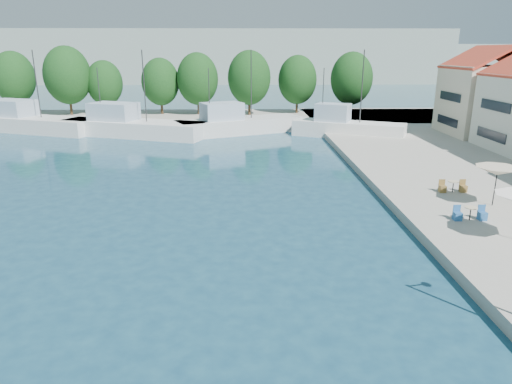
{
  "coord_description": "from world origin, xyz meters",
  "views": [
    {
      "loc": [
        -3.17,
        0.03,
        9.6
      ],
      "look_at": [
        -2.55,
        26.0,
        1.58
      ],
      "focal_mm": 32.0,
      "sensor_mm": 36.0,
      "label": 1
    }
  ],
  "objects_px": {
    "umbrella_cream": "(498,171)",
    "trawler_03": "(237,125)",
    "trawler_01": "(27,122)",
    "trawler_02": "(131,127)",
    "trawler_04": "(345,128)"
  },
  "relations": [
    {
      "from": "trawler_01",
      "to": "trawler_03",
      "type": "relative_size",
      "value": 1.19
    },
    {
      "from": "trawler_01",
      "to": "trawler_03",
      "type": "distance_m",
      "value": 26.48
    },
    {
      "from": "trawler_02",
      "to": "trawler_03",
      "type": "height_order",
      "value": "same"
    },
    {
      "from": "trawler_02",
      "to": "trawler_03",
      "type": "bearing_deg",
      "value": 24.8
    },
    {
      "from": "trawler_01",
      "to": "trawler_03",
      "type": "bearing_deg",
      "value": 14.79
    },
    {
      "from": "trawler_01",
      "to": "trawler_03",
      "type": "height_order",
      "value": "same"
    },
    {
      "from": "trawler_02",
      "to": "trawler_01",
      "type": "bearing_deg",
      "value": -176.43
    },
    {
      "from": "trawler_03",
      "to": "trawler_01",
      "type": "bearing_deg",
      "value": 150.34
    },
    {
      "from": "trawler_04",
      "to": "umbrella_cream",
      "type": "bearing_deg",
      "value": -57.87
    },
    {
      "from": "trawler_03",
      "to": "umbrella_cream",
      "type": "bearing_deg",
      "value": -85.63
    },
    {
      "from": "trawler_03",
      "to": "umbrella_cream",
      "type": "xyz_separation_m",
      "value": [
        16.09,
        -29.44,
        1.7
      ]
    },
    {
      "from": "umbrella_cream",
      "to": "trawler_03",
      "type": "bearing_deg",
      "value": 118.66
    },
    {
      "from": "umbrella_cream",
      "to": "trawler_04",
      "type": "bearing_deg",
      "value": 97.24
    },
    {
      "from": "trawler_01",
      "to": "trawler_04",
      "type": "distance_m",
      "value": 39.43
    },
    {
      "from": "trawler_03",
      "to": "trawler_04",
      "type": "bearing_deg",
      "value": -36.73
    }
  ]
}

